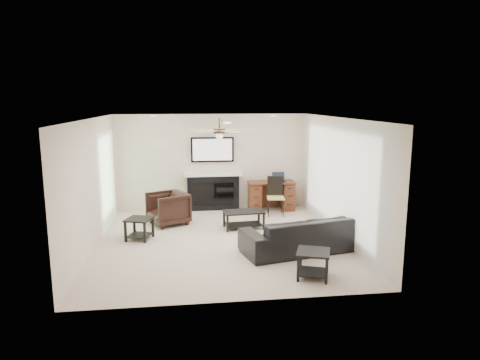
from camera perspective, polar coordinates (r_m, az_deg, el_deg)
The scene contains 10 objects.
room_shell at distance 8.62m, azimuth -1.47°, elevation 2.83°, with size 5.50×5.54×2.52m.
sofa at distance 8.30m, azimuth 8.22°, elevation -7.14°, with size 2.29×0.89×0.67m, color black.
armchair at distance 10.08m, azimuth -9.58°, elevation -3.75°, with size 0.81×0.83×0.75m, color black.
coffee_table at distance 9.66m, azimuth 0.49°, elevation -5.31°, with size 0.90×0.50×0.40m, color black.
end_table_near at distance 7.16m, azimuth 9.72°, elevation -11.02°, with size 0.52×0.52×0.45m, color black.
end_table_left at distance 9.15m, azimuth -13.26°, elevation -6.35°, with size 0.50×0.50×0.45m, color black.
fireplace_unit at distance 11.18m, azimuth -3.63°, elevation 0.82°, with size 1.52×0.34×1.91m, color black.
desk at distance 11.26m, azimuth 4.18°, elevation -2.11°, with size 1.22×0.56×0.76m, color #421D10.
desk_chair at distance 10.71m, azimuth 4.77°, elevation -2.20°, with size 0.42×0.44×0.97m, color black.
laptop at distance 11.18m, azimuth 5.24°, elevation 0.38°, with size 0.33×0.24×0.23m, color black.
Camera 1 is at (-0.68, -8.42, 2.84)m, focal length 32.00 mm.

